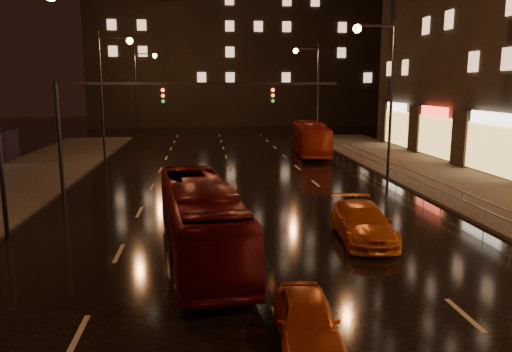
{
  "coord_description": "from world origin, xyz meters",
  "views": [
    {
      "loc": [
        -1.83,
        -7.76,
        6.06
      ],
      "look_at": [
        0.18,
        11.46,
        2.5
      ],
      "focal_mm": 35.0,
      "sensor_mm": 36.0,
      "label": 1
    }
  ],
  "objects_px": {
    "bus_red": "(201,220)",
    "bus_curb": "(311,139)",
    "taxi_far": "(363,222)",
    "taxi_near": "(307,320)"
  },
  "relations": [
    {
      "from": "bus_red",
      "to": "taxi_near",
      "type": "bearing_deg",
      "value": -75.37
    },
    {
      "from": "taxi_far",
      "to": "bus_red",
      "type": "bearing_deg",
      "value": -163.34
    },
    {
      "from": "bus_curb",
      "to": "taxi_far",
      "type": "xyz_separation_m",
      "value": [
        -3.1,
        -24.18,
        -0.69
      ]
    },
    {
      "from": "bus_red",
      "to": "bus_curb",
      "type": "height_order",
      "value": "bus_curb"
    },
    {
      "from": "bus_curb",
      "to": "taxi_near",
      "type": "height_order",
      "value": "bus_curb"
    },
    {
      "from": "bus_curb",
      "to": "taxi_far",
      "type": "relative_size",
      "value": 2.07
    },
    {
      "from": "bus_red",
      "to": "bus_curb",
      "type": "xyz_separation_m",
      "value": [
        9.43,
        25.6,
        0.04
      ]
    },
    {
      "from": "bus_red",
      "to": "taxi_far",
      "type": "relative_size",
      "value": 2.01
    },
    {
      "from": "bus_curb",
      "to": "taxi_far",
      "type": "distance_m",
      "value": 24.39
    },
    {
      "from": "bus_curb",
      "to": "taxi_far",
      "type": "height_order",
      "value": "bus_curb"
    }
  ]
}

